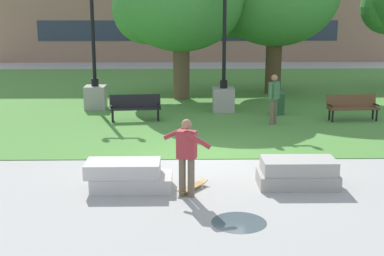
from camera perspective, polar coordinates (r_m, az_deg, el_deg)
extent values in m
plane|color=#A3A09B|center=(14.32, 1.33, -3.39)|extent=(140.00, 140.00, 0.00)
cube|color=#4C8438|center=(24.06, 0.36, 3.45)|extent=(40.00, 20.00, 0.02)
cube|color=#BCB7B2|center=(12.16, -6.41, -5.73)|extent=(1.80, 0.90, 0.32)
cube|color=beige|center=(12.08, -7.37, -4.29)|extent=(1.66, 0.83, 0.32)
cube|color=#9E9991|center=(12.50, 11.17, -5.37)|extent=(1.80, 0.90, 0.32)
cube|color=#A6A098|center=(12.41, 11.30, -3.97)|extent=(1.66, 0.83, 0.32)
cylinder|color=brown|center=(11.57, -1.04, -5.23)|extent=(0.15, 0.15, 0.86)
cylinder|color=brown|center=(11.51, -0.10, -5.32)|extent=(0.15, 0.15, 0.86)
cube|color=maroon|center=(11.33, -0.58, -1.77)|extent=(0.46, 0.36, 0.60)
cylinder|color=maroon|center=(11.61, -1.81, -0.54)|extent=(0.54, 0.27, 0.35)
cylinder|color=maroon|center=(10.98, 0.72, -1.35)|extent=(0.54, 0.27, 0.35)
sphere|color=#9E7051|center=(11.23, -0.58, 0.40)|extent=(0.22, 0.22, 0.22)
cube|color=olive|center=(12.00, 0.02, -6.29)|extent=(0.62, 0.77, 0.02)
cube|color=olive|center=(12.34, 1.19, -5.62)|extent=(0.23, 0.21, 0.06)
cube|color=olive|center=(11.64, -1.22, -6.81)|extent=(0.23, 0.21, 0.06)
cylinder|color=silver|center=(12.25, 0.17, -6.16)|extent=(0.06, 0.06, 0.06)
cylinder|color=silver|center=(12.13, 1.04, -6.35)|extent=(0.06, 0.06, 0.06)
cylinder|color=silver|center=(11.90, -1.02, -6.74)|extent=(0.06, 0.06, 0.06)
cylinder|color=silver|center=(11.79, -0.13, -6.95)|extent=(0.06, 0.06, 0.06)
cylinder|color=#47515B|center=(10.40, 5.03, -9.99)|extent=(1.06, 1.06, 0.01)
cube|color=black|center=(18.91, -6.07, 2.07)|extent=(1.83, 0.60, 0.05)
cube|color=black|center=(19.12, -6.09, 2.89)|extent=(1.80, 0.29, 0.46)
cube|color=black|center=(18.91, -8.62, 2.37)|extent=(0.10, 0.40, 0.04)
cube|color=black|center=(18.91, -3.53, 2.49)|extent=(0.10, 0.40, 0.04)
cylinder|color=black|center=(18.82, -8.48, 1.22)|extent=(0.07, 0.07, 0.41)
cylinder|color=black|center=(18.82, -3.61, 1.35)|extent=(0.07, 0.07, 0.41)
cylinder|color=black|center=(19.13, -8.45, 1.42)|extent=(0.07, 0.07, 0.41)
cylinder|color=black|center=(19.13, -3.66, 1.54)|extent=(0.07, 0.07, 0.41)
cube|color=brown|center=(19.66, 16.84, 2.00)|extent=(1.83, 0.58, 0.05)
cube|color=brown|center=(19.85, 16.61, 2.80)|extent=(1.80, 0.26, 0.46)
cube|color=black|center=(19.34, 14.56, 2.33)|extent=(0.09, 0.40, 0.04)
cube|color=black|center=(19.97, 19.09, 2.36)|extent=(0.09, 0.40, 0.04)
cylinder|color=black|center=(19.27, 14.77, 1.21)|extent=(0.07, 0.07, 0.41)
cylinder|color=black|center=(19.88, 19.10, 1.28)|extent=(0.07, 0.07, 0.41)
cylinder|color=black|center=(19.57, 14.45, 1.41)|extent=(0.07, 0.07, 0.41)
cylinder|color=black|center=(20.17, 18.73, 1.46)|extent=(0.07, 0.07, 0.41)
cube|color=gray|center=(20.52, 3.38, 3.03)|extent=(0.80, 0.80, 0.90)
cylinder|color=black|center=(20.42, 3.40, 4.69)|extent=(0.28, 0.28, 0.30)
cylinder|color=black|center=(20.23, 3.47, 9.86)|extent=(0.14, 0.14, 3.99)
cube|color=gray|center=(21.36, -10.25, 3.25)|extent=(0.80, 0.80, 0.90)
cylinder|color=black|center=(21.27, -10.32, 4.84)|extent=(0.28, 0.28, 0.30)
cylinder|color=black|center=(21.09, -10.51, 9.35)|extent=(0.14, 0.14, 3.66)
cylinder|color=brown|center=(23.16, -1.14, 6.65)|extent=(0.71, 0.71, 2.85)
sphere|color=#387F33|center=(23.60, -4.89, 12.51)|extent=(2.99, 2.99, 2.99)
cylinder|color=#4C3823|center=(24.87, 8.69, 7.14)|extent=(0.72, 0.72, 3.00)
sphere|color=#387F33|center=(25.09, 5.05, 13.00)|extent=(3.13, 3.13, 3.13)
cylinder|color=#234C28|center=(20.14, 9.18, 2.55)|extent=(0.48, 0.48, 0.80)
cone|color=#234C28|center=(20.06, 9.23, 3.89)|extent=(0.49, 0.49, 0.16)
cylinder|color=brown|center=(18.60, 8.80, 1.77)|extent=(0.15, 0.15, 0.86)
cylinder|color=brown|center=(18.43, 8.53, 1.67)|extent=(0.15, 0.15, 0.86)
cube|color=#3D7047|center=(18.38, 8.75, 3.95)|extent=(0.43, 0.46, 0.60)
cylinder|color=#3D7047|center=(18.62, 9.10, 4.14)|extent=(0.15, 0.16, 0.56)
cylinder|color=#3D7047|center=(18.14, 8.40, 3.92)|extent=(0.15, 0.16, 0.56)
sphere|color=#9E7051|center=(18.32, 8.80, 5.31)|extent=(0.22, 0.22, 0.22)
cube|color=#232D3D|center=(37.74, -0.41, 10.35)|extent=(20.88, 0.03, 1.40)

